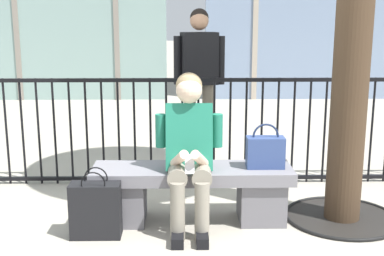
{
  "coord_description": "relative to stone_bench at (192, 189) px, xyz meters",
  "views": [
    {
      "loc": [
        -0.08,
        -3.93,
        1.64
      ],
      "look_at": [
        0.0,
        0.1,
        0.75
      ],
      "focal_mm": 47.97,
      "sensor_mm": 36.0,
      "label": 1
    }
  ],
  "objects": [
    {
      "name": "ground_plane",
      "position": [
        0.0,
        0.0,
        -0.27
      ],
      "size": [
        60.0,
        60.0,
        0.0
      ],
      "primitive_type": "plane",
      "color": "#A8A091"
    },
    {
      "name": "bystander_at_railing",
      "position": [
        0.11,
        1.64,
        0.73
      ],
      "size": [
        0.55,
        0.3,
        1.71
      ],
      "color": "#6B6051",
      "rests_on": "ground"
    },
    {
      "name": "plaza_railing",
      "position": [
        -0.0,
        0.97,
        0.26
      ],
      "size": [
        8.59,
        0.04,
        1.05
      ],
      "color": "black",
      "rests_on": "ground"
    },
    {
      "name": "shopping_bag",
      "position": [
        -0.73,
        -0.3,
        -0.06
      ],
      "size": [
        0.38,
        0.18,
        0.53
      ],
      "color": "black",
      "rests_on": "ground"
    },
    {
      "name": "handbag_on_bench",
      "position": [
        0.58,
        -0.01,
        0.31
      ],
      "size": [
        0.3,
        0.15,
        0.36
      ],
      "color": "#33477F",
      "rests_on": "stone_bench"
    },
    {
      "name": "stone_bench",
      "position": [
        0.0,
        0.0,
        0.0
      ],
      "size": [
        1.6,
        0.44,
        0.45
      ],
      "color": "slate",
      "rests_on": "ground"
    },
    {
      "name": "seated_person_with_phone",
      "position": [
        -0.03,
        -0.13,
        0.38
      ],
      "size": [
        0.52,
        0.66,
        1.21
      ],
      "color": "gray",
      "rests_on": "ground"
    }
  ]
}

